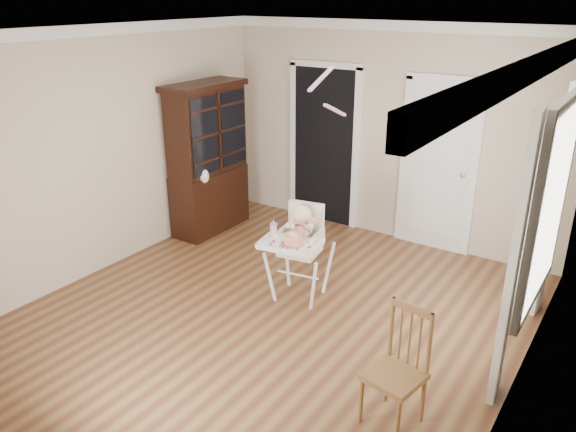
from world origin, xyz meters
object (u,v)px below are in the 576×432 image
Objects in this scene: cake at (293,239)px; china_cabinet at (208,159)px; dining_chair at (397,372)px; high_chair at (300,242)px; sippy_cup at (274,229)px.

china_cabinet is at bearing 151.42° from cake.
dining_chair is (3.58, -2.05, -0.55)m from china_cabinet.
high_chair reaches higher than dining_chair.
cake is 0.12× the size of china_cabinet.
high_chair is 4.52× the size of cake.
high_chair is at bearing 106.17° from cake.
dining_chair is at bearing -46.16° from high_chair.
china_cabinet is (-1.80, 1.07, 0.19)m from sippy_cup.
sippy_cup is (-0.27, 0.06, 0.02)m from cake.
sippy_cup is at bearing -149.27° from high_chair.
cake is (0.07, -0.23, 0.13)m from high_chair.
sippy_cup is 2.06m from dining_chair.
high_chair is 0.53× the size of china_cabinet.
china_cabinet reaches higher than high_chair.
cake is at bearing 159.17° from dining_chair.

